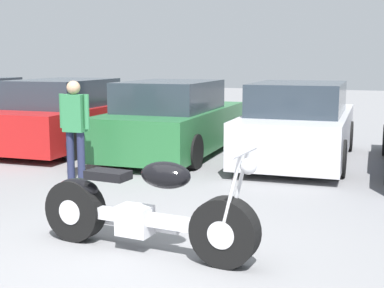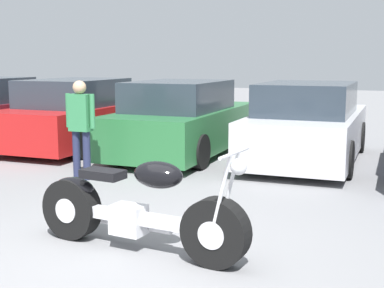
% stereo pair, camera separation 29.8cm
% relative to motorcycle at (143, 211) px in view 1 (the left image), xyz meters
% --- Properties ---
extents(ground_plane, '(60.00, 60.00, 0.00)m').
position_rel_motorcycle_xyz_m(ground_plane, '(-0.05, -0.42, -0.42)').
color(ground_plane, slate).
extents(motorcycle, '(2.37, 0.72, 1.10)m').
position_rel_motorcycle_xyz_m(motorcycle, '(0.00, 0.00, 0.00)').
color(motorcycle, black).
rests_on(motorcycle, ground_plane).
extents(parked_car_red, '(1.87, 4.33, 1.48)m').
position_rel_motorcycle_xyz_m(parked_car_red, '(-4.12, 5.35, 0.26)').
color(parked_car_red, red).
rests_on(parked_car_red, ground_plane).
extents(parked_car_green, '(1.87, 4.33, 1.48)m').
position_rel_motorcycle_xyz_m(parked_car_green, '(-1.65, 5.27, 0.26)').
color(parked_car_green, '#286B38').
rests_on(parked_car_green, ground_plane).
extents(parked_car_silver, '(1.87, 4.33, 1.48)m').
position_rel_motorcycle_xyz_m(parked_car_silver, '(0.81, 5.44, 0.26)').
color(parked_car_silver, '#BCBCC1').
rests_on(parked_car_silver, ground_plane).
extents(person_standing, '(0.52, 0.21, 1.58)m').
position_rel_motorcycle_xyz_m(person_standing, '(-2.30, 2.58, 0.51)').
color(person_standing, '#232847').
rests_on(person_standing, ground_plane).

